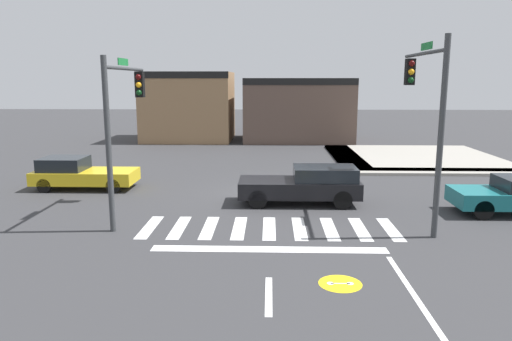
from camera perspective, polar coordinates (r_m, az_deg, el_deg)
ground_plane at (r=20.15m, az=1.62°, el=-3.02°), size 120.00×120.00×0.00m
crosswalk_near at (r=15.82m, az=1.59°, el=-6.89°), size 8.34×2.49×0.01m
bike_detector_marking at (r=11.91m, az=10.03°, el=-13.16°), size 1.05×1.05×0.01m
curb_corner_northeast at (r=30.57m, az=17.78°, el=1.35°), size 10.00×10.60×0.15m
storefront_row at (r=38.83m, az=-1.34°, el=7.51°), size 16.46×6.56×5.43m
traffic_signal_southeast at (r=16.64m, az=19.71°, el=7.99°), size 0.32×4.27×6.12m
traffic_signal_southwest at (r=17.15m, az=-15.55°, el=7.21°), size 0.32×4.44×5.54m
car_yellow at (r=22.74m, az=-20.27°, el=-0.31°), size 4.43×1.87×1.41m
car_black at (r=18.82m, az=5.94°, el=-1.66°), size 4.70×1.84×1.48m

